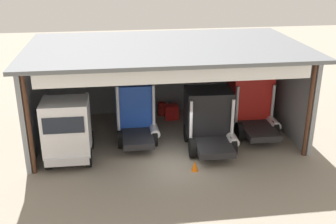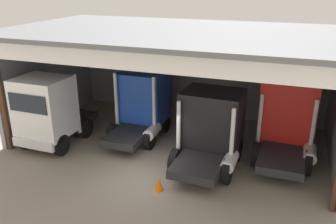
# 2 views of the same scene
# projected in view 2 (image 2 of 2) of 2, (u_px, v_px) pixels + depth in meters

# --- Properties ---
(ground_plane) EXTENTS (80.00, 80.00, 0.00)m
(ground_plane) POSITION_uv_depth(u_px,v_px,m) (145.00, 177.00, 14.99)
(ground_plane) COLOR gray
(ground_plane) RESTS_ON ground
(workshop_shed) EXTENTS (15.69, 9.19, 5.69)m
(workshop_shed) POSITION_uv_depth(u_px,v_px,m) (181.00, 62.00, 17.87)
(workshop_shed) COLOR gray
(workshop_shed) RESTS_ON ground
(truck_white_center_bay) EXTENTS (2.55, 4.46, 3.58)m
(truck_white_center_bay) POSITION_uv_depth(u_px,v_px,m) (48.00, 111.00, 17.12)
(truck_white_center_bay) COLOR white
(truck_white_center_bay) RESTS_ON ground
(truck_blue_left_bay) EXTENTS (2.47, 4.49, 3.52)m
(truck_blue_left_bay) POSITION_uv_depth(u_px,v_px,m) (142.00, 104.00, 18.41)
(truck_blue_left_bay) COLOR #1E47B7
(truck_blue_left_bay) RESTS_ON ground
(truck_black_yard_outside) EXTENTS (2.77, 4.28, 3.35)m
(truck_black_yard_outside) POSITION_uv_depth(u_px,v_px,m) (211.00, 128.00, 15.46)
(truck_black_yard_outside) COLOR black
(truck_black_yard_outside) RESTS_ON ground
(truck_red_right_bay) EXTENTS (2.66, 4.81, 3.72)m
(truck_red_right_bay) POSITION_uv_depth(u_px,v_px,m) (287.00, 117.00, 16.21)
(truck_red_right_bay) COLOR red
(truck_red_right_bay) RESTS_ON ground
(oil_drum) EXTENTS (0.58, 0.58, 0.88)m
(oil_drum) POSITION_uv_depth(u_px,v_px,m) (195.00, 111.00, 21.11)
(oil_drum) COLOR #B21E19
(oil_drum) RESTS_ON ground
(tool_cart) EXTENTS (0.90, 0.60, 1.00)m
(tool_cart) POSITION_uv_depth(u_px,v_px,m) (201.00, 116.00, 20.18)
(tool_cart) COLOR red
(tool_cart) RESTS_ON ground
(traffic_cone) EXTENTS (0.36, 0.36, 0.56)m
(traffic_cone) POSITION_uv_depth(u_px,v_px,m) (159.00, 184.00, 13.93)
(traffic_cone) COLOR orange
(traffic_cone) RESTS_ON ground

